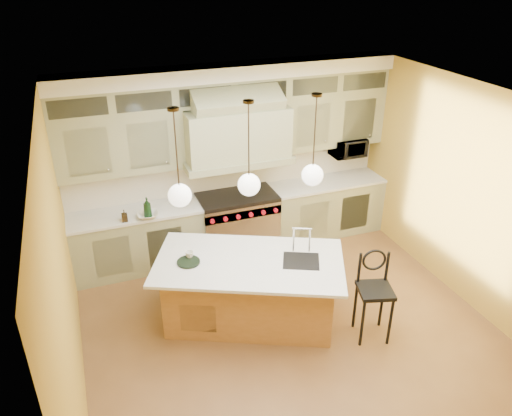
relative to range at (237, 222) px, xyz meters
name	(u,v)px	position (x,y,z in m)	size (l,w,h in m)	color
floor	(292,332)	(0.00, -2.14, -0.49)	(5.00, 5.00, 0.00)	brown
ceiling	(301,107)	(0.00, -2.14, 2.41)	(5.00, 5.00, 0.00)	white
wall_back	(229,157)	(0.00, 0.36, 0.96)	(5.00, 5.00, 0.00)	gold
wall_front	(442,398)	(0.00, -4.64, 0.96)	(5.00, 5.00, 0.00)	gold
wall_left	(62,278)	(-2.50, -2.14, 0.96)	(5.00, 5.00, 0.00)	gold
wall_right	(473,199)	(2.50, -2.14, 0.96)	(5.00, 5.00, 0.00)	gold
back_cabinetry	(234,164)	(0.00, 0.09, 0.94)	(5.00, 0.77, 2.90)	#969971
range	(237,222)	(0.00, 0.00, 0.00)	(1.20, 0.74, 0.96)	silver
kitchen_island	(250,289)	(-0.40, -1.70, -0.01)	(2.59, 2.07, 1.35)	olive
counter_stool	(374,291)	(0.91, -2.49, 0.17)	(0.50, 0.50, 1.15)	black
microwave	(348,147)	(1.95, 0.11, 0.96)	(0.54, 0.37, 0.30)	black
oil_bottle_a	(147,208)	(-1.39, -0.22, 0.61)	(0.12, 0.12, 0.30)	black
oil_bottle_b	(124,216)	(-1.71, -0.22, 0.54)	(0.08, 0.08, 0.17)	black
fruit_bowl	(148,215)	(-1.39, -0.22, 0.49)	(0.30, 0.30, 0.07)	white
cup	(190,255)	(-1.09, -1.43, 0.48)	(0.11, 0.11, 0.10)	white
pendant_left	(180,193)	(-1.20, -1.69, 1.46)	(0.26, 0.26, 1.11)	#2D2319
pendant_center	(249,182)	(-0.40, -1.69, 1.46)	(0.26, 0.26, 1.11)	#2D2319
pendant_right	(313,173)	(0.40, -1.69, 1.46)	(0.26, 0.26, 1.11)	#2D2319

